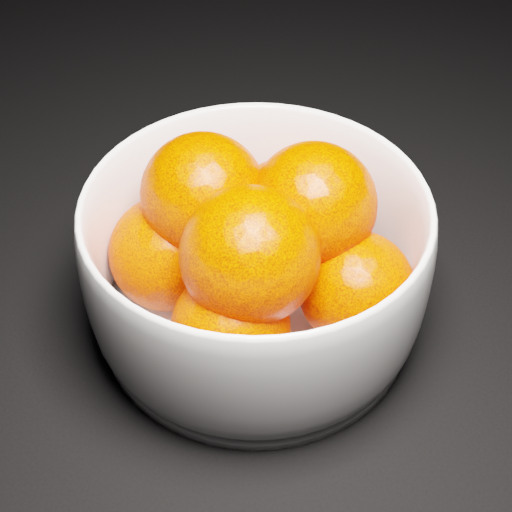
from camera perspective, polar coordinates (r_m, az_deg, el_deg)
The scene contains 3 objects.
ground at distance 0.80m, azimuth -3.00°, elevation 14.61°, with size 3.00×3.00×0.00m, color black.
bowl at distance 0.48m, azimuth 0.00°, elevation -0.48°, with size 0.23×0.23×0.11m.
orange_pile at distance 0.47m, azimuth -0.11°, elevation 0.96°, with size 0.20×0.19×0.13m.
Camera 1 is at (0.46, -0.52, 0.39)m, focal length 50.00 mm.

